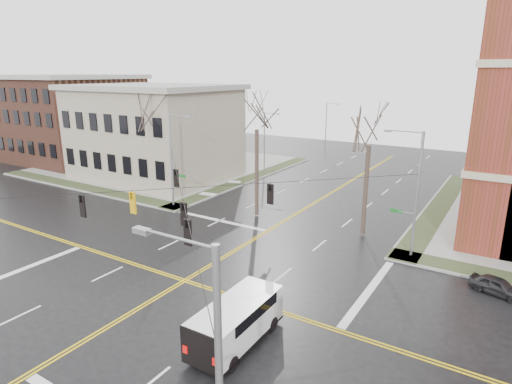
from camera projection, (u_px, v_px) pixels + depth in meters
The scene contains 16 objects.
ground at pixel (185, 281), 27.55m from camera, with size 120.00×120.00×0.00m, color black.
sidewalks at pixel (185, 280), 27.53m from camera, with size 80.00×80.00×0.17m.
road_markings at pixel (185, 281), 27.55m from camera, with size 100.00×100.00×0.01m.
civic_building_a at pixel (155, 134), 53.61m from camera, with size 18.00×14.00×11.00m, color gray.
civic_building_b at pixel (69, 119), 65.30m from camera, with size 18.00×16.00×12.00m, color brown.
signal_pole_ne at pixel (415, 191), 29.83m from camera, with size 2.75×0.22×9.00m.
signal_pole_nw at pixel (172, 158), 41.37m from camera, with size 2.75×0.22×9.00m.
span_wires at pixel (180, 188), 25.87m from camera, with size 23.02×23.02×0.03m.
traffic_signals at pixel (173, 203), 25.53m from camera, with size 8.21×8.26×1.30m.
streetlight_north_a at pixel (265, 141), 54.63m from camera, with size 2.30×0.20×8.00m.
streetlight_north_b at pixel (327, 125), 70.97m from camera, with size 2.30×0.20×8.00m.
cargo_van at pixel (239, 318), 21.10m from camera, with size 2.28×5.74×2.17m.
parked_car_a at pixel (498, 286), 25.76m from camera, with size 1.26×3.14×1.07m, color black.
tree_nw_far at pixel (158, 121), 43.62m from camera, with size 4.00×4.00×11.19m.
tree_nw_near at pixel (257, 124), 37.64m from camera, with size 4.00×4.00×11.85m.
tree_ne at pixel (369, 139), 33.08m from camera, with size 4.00×4.00×10.97m.
Camera 1 is at (17.12, -18.75, 12.97)m, focal length 30.00 mm.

